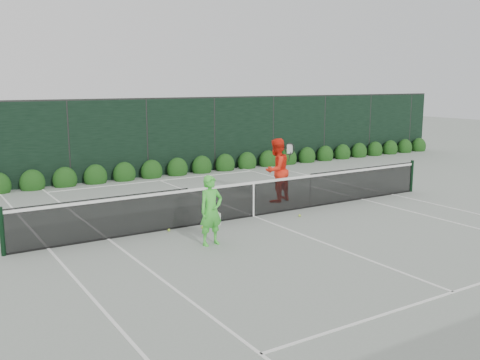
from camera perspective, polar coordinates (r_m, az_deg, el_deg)
ground at (r=14.80m, az=1.43°, el=-3.90°), size 80.00×80.00×0.00m
tennis_net at (r=14.66m, az=1.36°, el=-1.90°), size 12.90×0.10×1.07m
player_woman at (r=12.09m, az=-3.10°, el=-3.27°), size 0.65×0.43×1.60m
player_man at (r=16.48m, az=3.91°, el=1.05°), size 1.14×1.01×1.96m
court_lines at (r=14.80m, az=1.43°, el=-3.87°), size 11.03×23.83×0.01m
windscreen_fence at (r=12.36m, az=8.41°, el=0.32°), size 32.00×21.07×3.06m
hedge_row at (r=20.96m, az=-9.41°, el=0.88°), size 31.66×0.65×0.94m
tennis_balls at (r=13.88m, az=-1.48°, el=-4.72°), size 3.75×0.63×0.07m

